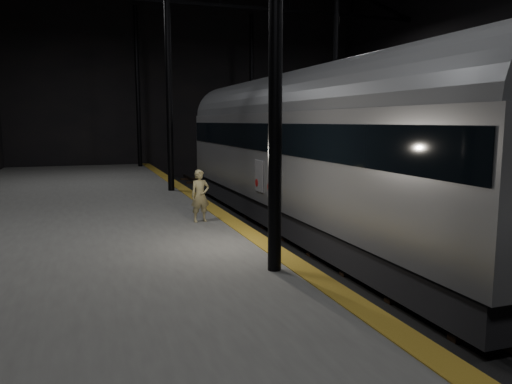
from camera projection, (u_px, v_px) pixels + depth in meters
name	position (u px, v px, depth m)	size (l,w,h in m)	color
ground	(345.00, 253.00, 14.86)	(44.00, 44.00, 0.00)	black
platform_left	(77.00, 259.00, 12.36)	(9.00, 43.80, 1.00)	#4E4E4B
tactile_strip	(240.00, 227.00, 13.66)	(0.50, 43.80, 0.01)	olive
track	(345.00, 250.00, 14.85)	(2.40, 43.00, 0.24)	#3F3328
train	(302.00, 145.00, 17.37)	(3.08, 20.59, 5.50)	#A1A3A9
woman	(200.00, 196.00, 14.33)	(0.55, 0.36, 1.51)	tan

